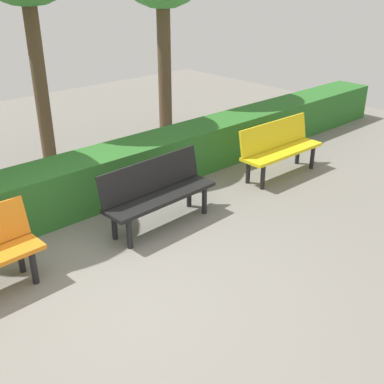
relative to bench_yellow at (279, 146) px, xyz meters
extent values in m
plane|color=gray|center=(3.65, 0.88, -0.48)|extent=(17.16, 17.16, 0.00)
cube|color=yellow|center=(0.00, 0.07, -0.07)|extent=(1.56, 0.45, 0.05)
cube|color=yellow|center=(0.00, -0.12, 0.17)|extent=(1.55, 0.15, 0.42)
cylinder|color=black|center=(-0.62, 0.24, -0.29)|extent=(0.07, 0.07, 0.39)
cylinder|color=black|center=(-0.63, -0.06, -0.29)|extent=(0.07, 0.07, 0.39)
cylinder|color=black|center=(0.63, 0.21, -0.29)|extent=(0.07, 0.07, 0.39)
cylinder|color=black|center=(0.62, -0.09, -0.29)|extent=(0.07, 0.07, 0.39)
cube|color=black|center=(2.48, 0.07, -0.07)|extent=(1.60, 0.48, 0.05)
cube|color=black|center=(2.49, -0.12, 0.17)|extent=(1.59, 0.18, 0.42)
cylinder|color=black|center=(1.83, 0.20, -0.29)|extent=(0.07, 0.07, 0.39)
cylinder|color=black|center=(1.84, -0.10, -0.29)|extent=(0.07, 0.07, 0.39)
cylinder|color=black|center=(3.11, 0.24, -0.29)|extent=(0.07, 0.07, 0.39)
cylinder|color=black|center=(3.13, -0.06, -0.29)|extent=(0.07, 0.07, 0.39)
cylinder|color=black|center=(4.27, 0.14, -0.29)|extent=(0.07, 0.07, 0.39)
cylinder|color=black|center=(4.28, -0.16, -0.29)|extent=(0.07, 0.07, 0.39)
cube|color=#2D6B28|center=(2.53, -1.10, -0.12)|extent=(13.16, 0.72, 0.72)
cylinder|color=brown|center=(-0.22, -3.12, 0.88)|extent=(0.27, 0.27, 2.73)
cylinder|color=brown|center=(2.41, -3.18, 0.98)|extent=(0.24, 0.24, 2.92)
camera|label=1|loc=(5.87, 4.37, 2.57)|focal=44.52mm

